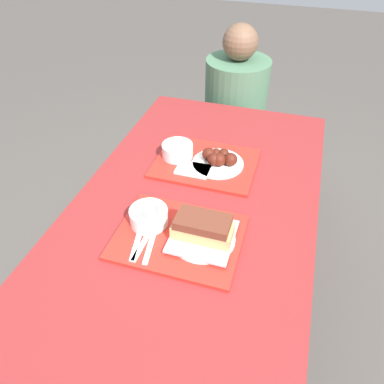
{
  "coord_description": "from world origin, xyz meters",
  "views": [
    {
      "loc": [
        0.28,
        -0.92,
        1.62
      ],
      "look_at": [
        -0.01,
        0.02,
        0.79
      ],
      "focal_mm": 35.0,
      "sensor_mm": 36.0,
      "label": 1
    }
  ],
  "objects_px": {
    "bowl_coleslaw_far": "(177,150)",
    "person_seated_across": "(236,97)",
    "tray_near": "(179,237)",
    "wings_plate_far": "(218,159)",
    "bowl_coleslaw_near": "(149,216)",
    "tray_far": "(206,163)",
    "brisket_sandwich_plate": "(203,231)"
  },
  "relations": [
    {
      "from": "tray_near",
      "to": "person_seated_across",
      "type": "relative_size",
      "value": 0.6
    },
    {
      "from": "bowl_coleslaw_far",
      "to": "wings_plate_far",
      "type": "height_order",
      "value": "wings_plate_far"
    },
    {
      "from": "tray_far",
      "to": "bowl_coleslaw_far",
      "type": "bearing_deg",
      "value": 176.63
    },
    {
      "from": "tray_near",
      "to": "brisket_sandwich_plate",
      "type": "relative_size",
      "value": 1.93
    },
    {
      "from": "tray_far",
      "to": "wings_plate_far",
      "type": "xyz_separation_m",
      "value": [
        0.05,
        0.0,
        0.03
      ]
    },
    {
      "from": "tray_far",
      "to": "bowl_coleslaw_far",
      "type": "relative_size",
      "value": 3.19
    },
    {
      "from": "brisket_sandwich_plate",
      "to": "person_seated_across",
      "type": "xyz_separation_m",
      "value": [
        -0.13,
        1.14,
        -0.1
      ]
    },
    {
      "from": "tray_near",
      "to": "bowl_coleslaw_far",
      "type": "height_order",
      "value": "bowl_coleslaw_far"
    },
    {
      "from": "bowl_coleslaw_near",
      "to": "bowl_coleslaw_far",
      "type": "xyz_separation_m",
      "value": [
        -0.03,
        0.39,
        0.0
      ]
    },
    {
      "from": "brisket_sandwich_plate",
      "to": "person_seated_across",
      "type": "bearing_deg",
      "value": 96.52
    },
    {
      "from": "tray_near",
      "to": "wings_plate_far",
      "type": "relative_size",
      "value": 1.96
    },
    {
      "from": "tray_near",
      "to": "person_seated_across",
      "type": "distance_m",
      "value": 1.15
    },
    {
      "from": "tray_near",
      "to": "wings_plate_far",
      "type": "height_order",
      "value": "wings_plate_far"
    },
    {
      "from": "tray_far",
      "to": "wings_plate_far",
      "type": "distance_m",
      "value": 0.06
    },
    {
      "from": "bowl_coleslaw_far",
      "to": "person_seated_across",
      "type": "relative_size",
      "value": 0.19
    },
    {
      "from": "bowl_coleslaw_near",
      "to": "bowl_coleslaw_far",
      "type": "bearing_deg",
      "value": 95.08
    },
    {
      "from": "tray_far",
      "to": "bowl_coleslaw_near",
      "type": "distance_m",
      "value": 0.39
    },
    {
      "from": "tray_near",
      "to": "wings_plate_far",
      "type": "xyz_separation_m",
      "value": [
        0.03,
        0.41,
        0.03
      ]
    },
    {
      "from": "tray_far",
      "to": "person_seated_across",
      "type": "bearing_deg",
      "value": 92.28
    },
    {
      "from": "tray_far",
      "to": "brisket_sandwich_plate",
      "type": "xyz_separation_m",
      "value": [
        0.1,
        -0.4,
        0.04
      ]
    },
    {
      "from": "tray_far",
      "to": "wings_plate_far",
      "type": "relative_size",
      "value": 1.96
    },
    {
      "from": "bowl_coleslaw_near",
      "to": "wings_plate_far",
      "type": "xyz_separation_m",
      "value": [
        0.13,
        0.38,
        -0.01
      ]
    },
    {
      "from": "bowl_coleslaw_near",
      "to": "wings_plate_far",
      "type": "bearing_deg",
      "value": 70.47
    },
    {
      "from": "bowl_coleslaw_near",
      "to": "tray_far",
      "type": "bearing_deg",
      "value": 77.47
    },
    {
      "from": "bowl_coleslaw_far",
      "to": "bowl_coleslaw_near",
      "type": "bearing_deg",
      "value": -84.92
    },
    {
      "from": "bowl_coleslaw_far",
      "to": "person_seated_across",
      "type": "xyz_separation_m",
      "value": [
        0.09,
        0.73,
        -0.1
      ]
    },
    {
      "from": "bowl_coleslaw_near",
      "to": "brisket_sandwich_plate",
      "type": "height_order",
      "value": "brisket_sandwich_plate"
    },
    {
      "from": "tray_near",
      "to": "bowl_coleslaw_near",
      "type": "relative_size",
      "value": 3.19
    },
    {
      "from": "bowl_coleslaw_near",
      "to": "bowl_coleslaw_far",
      "type": "relative_size",
      "value": 1.0
    },
    {
      "from": "brisket_sandwich_plate",
      "to": "wings_plate_far",
      "type": "bearing_deg",
      "value": 97.16
    },
    {
      "from": "tray_near",
      "to": "bowl_coleslaw_far",
      "type": "relative_size",
      "value": 3.19
    },
    {
      "from": "person_seated_across",
      "to": "wings_plate_far",
      "type": "bearing_deg",
      "value": -83.82
    }
  ]
}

